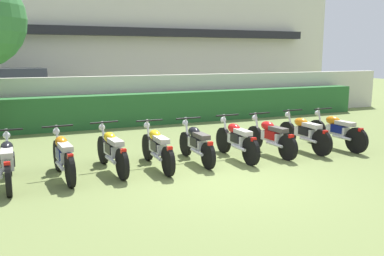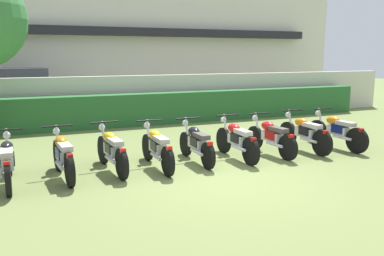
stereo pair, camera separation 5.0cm
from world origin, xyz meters
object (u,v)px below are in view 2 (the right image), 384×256
Objects in this scene: motorcycle_in_row_4 at (196,143)px; motorcycle_in_row_7 at (304,133)px; parked_car at (11,95)px; motorcycle_in_row_3 at (157,147)px; motorcycle_in_row_2 at (112,150)px; motorcycle_in_row_0 at (8,161)px; motorcycle_in_row_6 at (271,136)px; motorcycle_in_row_1 at (63,155)px; motorcycle_in_row_5 at (237,139)px; motorcycle_in_row_8 at (337,130)px.

motorcycle_in_row_7 reaches higher than motorcycle_in_row_4.
parked_car is 8.57m from motorcycle_in_row_3.
motorcycle_in_row_2 is 1.00× the size of motorcycle_in_row_3.
motorcycle_in_row_0 is at bearing 89.95° from motorcycle_in_row_2.
motorcycle_in_row_6 is at bearing -61.19° from parked_car.
motorcycle_in_row_6 is at bearing -91.36° from motorcycle_in_row_4.
motorcycle_in_row_7 is (5.76, 0.06, -0.00)m from motorcycle_in_row_1.
motorcycle_in_row_1 is 0.97× the size of motorcycle_in_row_7.
motorcycle_in_row_1 reaches higher than motorcycle_in_row_0.
motorcycle_in_row_7 is (4.79, -0.07, 0.01)m from motorcycle_in_row_2.
motorcycle_in_row_1 reaches higher than motorcycle_in_row_4.
parked_car is at bearing 38.71° from motorcycle_in_row_7.
motorcycle_in_row_3 is 1.91m from motorcycle_in_row_5.
motorcycle_in_row_8 reaches higher than motorcycle_in_row_0.
motorcycle_in_row_5 is at bearing 85.08° from motorcycle_in_row_8.
parked_car is at bearing 2.48° from motorcycle_in_row_1.
motorcycle_in_row_0 is 1.94m from motorcycle_in_row_2.
parked_car reaches higher than motorcycle_in_row_0.
motorcycle_in_row_1 is 1.02× the size of motorcycle_in_row_4.
motorcycle_in_row_4 is at bearing -95.69° from motorcycle_in_row_2.
motorcycle_in_row_0 is 2.87m from motorcycle_in_row_3.
motorcycle_in_row_2 is at bearing 89.11° from motorcycle_in_row_4.
motorcycle_in_row_7 is at bearing -56.71° from parked_car.
motorcycle_in_row_6 is at bearing -95.93° from motorcycle_in_row_2.
motorcycle_in_row_4 is at bearing -71.16° from parked_car.
motorcycle_in_row_5 is (4.82, -8.05, -0.48)m from parked_car.
motorcycle_in_row_6 is (1.92, -0.05, 0.01)m from motorcycle_in_row_4.
parked_car is 2.50× the size of motorcycle_in_row_5.
motorcycle_in_row_0 is 4.78m from motorcycle_in_row_5.
motorcycle_in_row_8 reaches higher than motorcycle_in_row_3.
motorcycle_in_row_8 is at bearing -91.76° from motorcycle_in_row_4.
motorcycle_in_row_2 is 0.94m from motorcycle_in_row_3.
motorcycle_in_row_7 is (6.73, 0.09, 0.01)m from motorcycle_in_row_0.
motorcycle_in_row_0 is 0.99× the size of motorcycle_in_row_8.
motorcycle_in_row_3 is (0.93, -0.12, -0.00)m from motorcycle_in_row_2.
motorcycle_in_row_6 is (5.73, 0.07, -0.01)m from motorcycle_in_row_0.
motorcycle_in_row_2 is 1.03× the size of motorcycle_in_row_5.
motorcycle_in_row_0 is at bearing 90.46° from motorcycle_in_row_3.
motorcycle_in_row_8 reaches higher than motorcycle_in_row_6.
motorcycle_in_row_3 is (2.87, 0.04, -0.00)m from motorcycle_in_row_0.
motorcycle_in_row_0 is at bearing 87.15° from motorcycle_in_row_6.
motorcycle_in_row_6 is (3.80, -0.08, -0.01)m from motorcycle_in_row_2.
motorcycle_in_row_7 is at bearing -89.92° from motorcycle_in_row_0.
motorcycle_in_row_1 reaches higher than motorcycle_in_row_8.
motorcycle_in_row_4 is 0.97m from motorcycle_in_row_5.
motorcycle_in_row_8 is at bearing -90.72° from motorcycle_in_row_0.
motorcycle_in_row_8 is (0.94, -0.09, 0.00)m from motorcycle_in_row_7.
motorcycle_in_row_6 is (4.76, 0.04, -0.01)m from motorcycle_in_row_1.
motorcycle_in_row_3 is (1.90, 0.00, -0.01)m from motorcycle_in_row_1.
parked_car reaches higher than motorcycle_in_row_8.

